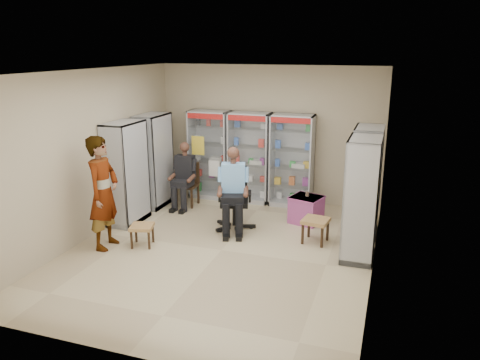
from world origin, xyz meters
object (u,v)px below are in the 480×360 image
(cabinet_back_left, at_px, (210,155))
(woven_stool_b, at_px, (142,235))
(cabinet_right_far, at_px, (366,181))
(cabinet_left_far, at_px, (154,161))
(cabinet_left_near, at_px, (126,173))
(cabinet_back_right, at_px, (292,161))
(wooden_chair, at_px, (187,185))
(office_chair, at_px, (234,199))
(pink_trunk, at_px, (306,210))
(standing_man, at_px, (103,193))
(woven_stool_a, at_px, (315,231))
(seated_shopkeeper, at_px, (233,192))
(cabinet_back_mid, at_px, (250,158))
(cabinet_right_near, at_px, (361,199))

(cabinet_back_left, distance_m, woven_stool_b, 3.09)
(cabinet_right_far, height_order, cabinet_left_far, same)
(cabinet_back_left, relative_size, cabinet_left_near, 1.00)
(cabinet_back_right, bearing_deg, cabinet_left_near, -144.35)
(wooden_chair, relative_size, office_chair, 0.79)
(pink_trunk, bearing_deg, standing_man, -143.68)
(pink_trunk, bearing_deg, woven_stool_a, -69.81)
(seated_shopkeeper, distance_m, pink_trunk, 1.56)
(cabinet_back_mid, relative_size, seated_shopkeeper, 1.32)
(pink_trunk, bearing_deg, woven_stool_b, -140.96)
(standing_man, bearing_deg, cabinet_back_right, -42.00)
(cabinet_back_mid, xyz_separation_m, cabinet_left_near, (-1.88, -2.03, 0.00))
(cabinet_left_far, distance_m, woven_stool_a, 3.89)
(cabinet_left_near, xyz_separation_m, woven_stool_a, (3.69, 0.16, -0.78))
(cabinet_back_mid, bearing_deg, office_chair, -82.26)
(cabinet_back_mid, distance_m, pink_trunk, 1.90)
(office_chair, relative_size, woven_stool_a, 2.70)
(cabinet_back_right, height_order, cabinet_left_near, same)
(cabinet_back_right, relative_size, wooden_chair, 2.13)
(wooden_chair, distance_m, standing_man, 2.56)
(office_chair, bearing_deg, cabinet_right_near, -29.45)
(cabinet_left_near, bearing_deg, cabinet_back_mid, 137.20)
(seated_shopkeeper, relative_size, woven_stool_b, 3.98)
(woven_stool_a, bearing_deg, wooden_chair, 159.25)
(cabinet_right_near, bearing_deg, cabinet_back_left, 57.72)
(cabinet_back_right, xyz_separation_m, seated_shopkeeper, (-0.72, -1.76, -0.25))
(cabinet_back_left, bearing_deg, office_chair, -55.32)
(cabinet_left_near, bearing_deg, woven_stool_b, 41.72)
(wooden_chair, bearing_deg, cabinet_left_near, -117.61)
(cabinet_right_far, relative_size, cabinet_left_near, 1.00)
(cabinet_right_far, bearing_deg, cabinet_left_far, 87.43)
(cabinet_right_far, xyz_separation_m, wooden_chair, (-3.78, 0.40, -0.53))
(cabinet_back_left, relative_size, office_chair, 1.69)
(cabinet_right_near, height_order, office_chair, cabinet_right_near)
(cabinet_back_left, bearing_deg, woven_stool_b, -91.60)
(cabinet_right_far, xyz_separation_m, cabinet_left_far, (-4.46, 0.20, 0.00))
(wooden_chair, bearing_deg, cabinet_left_far, -163.61)
(cabinet_back_right, xyz_separation_m, cabinet_left_near, (-2.83, -2.03, 0.00))
(cabinet_back_left, height_order, cabinet_right_near, same)
(woven_stool_b, bearing_deg, cabinet_left_far, 112.45)
(cabinet_right_far, height_order, wooden_chair, cabinet_right_far)
(cabinet_back_right, bearing_deg, woven_stool_b, -123.64)
(woven_stool_b, bearing_deg, cabinet_back_right, 56.36)
(cabinet_right_near, distance_m, pink_trunk, 1.85)
(cabinet_left_near, distance_m, woven_stool_b, 1.51)
(woven_stool_a, xyz_separation_m, woven_stool_b, (-2.85, -1.11, -0.03))
(cabinet_right_far, bearing_deg, cabinet_back_left, 72.25)
(cabinet_back_mid, xyz_separation_m, office_chair, (0.23, -1.71, -0.41))
(cabinet_back_mid, distance_m, woven_stool_a, 2.72)
(office_chair, distance_m, seated_shopkeeper, 0.17)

